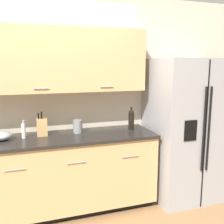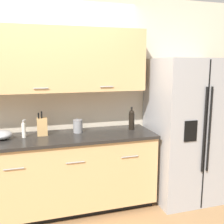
{
  "view_description": "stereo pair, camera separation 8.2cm",
  "coord_description": "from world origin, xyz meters",
  "views": [
    {
      "loc": [
        -0.12,
        -2.06,
        1.74
      ],
      "look_at": [
        0.85,
        0.89,
        1.18
      ],
      "focal_mm": 42.0,
      "sensor_mm": 36.0,
      "label": 1
    },
    {
      "loc": [
        -0.04,
        -2.09,
        1.74
      ],
      "look_at": [
        0.85,
        0.89,
        1.18
      ],
      "focal_mm": 42.0,
      "sensor_mm": 36.0,
      "label": 2
    }
  ],
  "objects": [
    {
      "name": "counter_unit",
      "position": [
        0.04,
        0.89,
        0.47
      ],
      "size": [
        2.6,
        0.64,
        0.93
      ],
      "color": "black",
      "rests_on": "ground_plane"
    },
    {
      "name": "soap_dispenser",
      "position": [
        -0.17,
        0.95,
        1.02
      ],
      "size": [
        0.05,
        0.04,
        0.2
      ],
      "color": "silver",
      "rests_on": "counter_unit"
    },
    {
      "name": "mixing_bowl",
      "position": [
        -0.4,
        0.94,
        0.98
      ],
      "size": [
        0.22,
        0.22,
        0.1
      ],
      "color": "#A3A3A5",
      "rests_on": "counter_unit"
    },
    {
      "name": "knife_block",
      "position": [
        0.03,
        0.99,
        1.03
      ],
      "size": [
        0.12,
        0.12,
        0.29
      ],
      "color": "tan",
      "rests_on": "counter_unit"
    },
    {
      "name": "refrigerator",
      "position": [
        1.85,
        0.81,
        0.91
      ],
      "size": [
        0.92,
        0.81,
        1.82
      ],
      "color": "#9E9EA0",
      "rests_on": "ground_plane"
    },
    {
      "name": "steel_canister",
      "position": [
        0.45,
        0.99,
        1.01
      ],
      "size": [
        0.12,
        0.12,
        0.17
      ],
      "color": "gray",
      "rests_on": "counter_unit"
    },
    {
      "name": "wall_back",
      "position": [
        0.01,
        1.18,
        1.45
      ],
      "size": [
        10.0,
        0.39,
        2.6
      ],
      "color": "beige",
      "rests_on": "ground_plane"
    },
    {
      "name": "wine_bottle",
      "position": [
        1.13,
        0.95,
        1.06
      ],
      "size": [
        0.07,
        0.07,
        0.29
      ],
      "color": "black",
      "rests_on": "counter_unit"
    }
  ]
}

